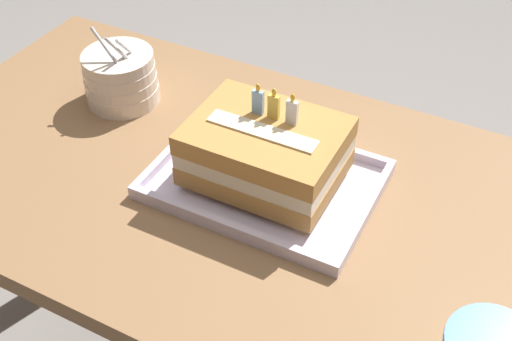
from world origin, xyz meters
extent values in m
cube|color=olive|center=(0.00, 0.00, 0.66)|extent=(1.22, 0.64, 0.04)
cube|color=olive|center=(-0.55, 0.26, 0.32)|extent=(0.06, 0.06, 0.65)
cube|color=silver|center=(0.03, 0.01, 0.69)|extent=(0.35, 0.25, 0.01)
cube|color=silver|center=(0.03, -0.11, 0.70)|extent=(0.35, 0.01, 0.02)
cube|color=silver|center=(0.03, 0.13, 0.70)|extent=(0.35, 0.01, 0.02)
cube|color=silver|center=(-0.14, 0.01, 0.70)|extent=(0.01, 0.23, 0.02)
cube|color=silver|center=(0.19, 0.01, 0.70)|extent=(0.01, 0.23, 0.02)
cube|color=#B98441|center=(0.03, 0.01, 0.72)|extent=(0.23, 0.17, 0.03)
cube|color=beige|center=(0.03, 0.01, 0.75)|extent=(0.23, 0.17, 0.03)
cube|color=#B98441|center=(0.03, 0.01, 0.78)|extent=(0.23, 0.17, 0.03)
cube|color=beige|center=(0.03, 0.00, 0.80)|extent=(0.17, 0.03, 0.00)
cube|color=#8CB7EA|center=(0.00, 0.04, 0.82)|extent=(0.02, 0.01, 0.04)
ellipsoid|color=yellow|center=(0.00, 0.04, 0.84)|extent=(0.01, 0.01, 0.01)
cube|color=#EFC64C|center=(0.03, 0.04, 0.82)|extent=(0.02, 0.01, 0.04)
ellipsoid|color=yellow|center=(0.03, 0.04, 0.84)|extent=(0.01, 0.01, 0.01)
cube|color=white|center=(0.06, 0.04, 0.82)|extent=(0.02, 0.01, 0.04)
ellipsoid|color=yellow|center=(0.06, 0.04, 0.84)|extent=(0.01, 0.01, 0.01)
cylinder|color=silver|center=(-0.32, 0.10, 0.70)|extent=(0.14, 0.14, 0.03)
cylinder|color=silver|center=(-0.32, 0.10, 0.72)|extent=(0.13, 0.13, 0.03)
cylinder|color=silver|center=(-0.32, 0.10, 0.74)|extent=(0.13, 0.13, 0.03)
cylinder|color=silver|center=(-0.32, 0.10, 0.76)|extent=(0.13, 0.13, 0.03)
cylinder|color=silver|center=(-0.30, 0.09, 0.79)|extent=(0.03, 0.05, 0.08)
cylinder|color=silver|center=(-0.30, 0.11, 0.79)|extent=(0.01, 0.06, 0.06)
cylinder|color=silver|center=(-0.32, 0.08, 0.80)|extent=(0.06, 0.01, 0.07)
camera|label=1|loc=(0.35, -0.66, 1.37)|focal=44.57mm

